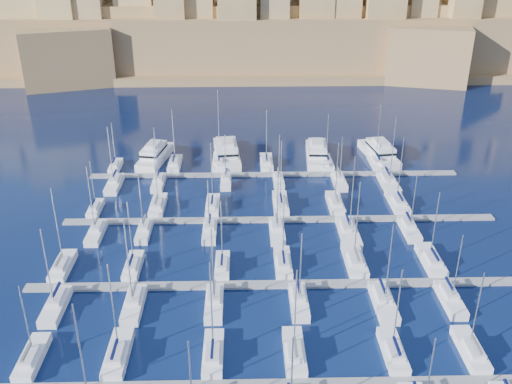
{
  "coord_description": "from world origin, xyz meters",
  "views": [
    {
      "loc": [
        -7.0,
        -88.01,
        52.82
      ],
      "look_at": [
        -4.77,
        6.0,
        8.13
      ],
      "focal_mm": 40.0,
      "sensor_mm": 36.0,
      "label": 1
    }
  ],
  "objects_px": {
    "sailboat_4": "(393,352)",
    "motor_yacht_a": "(155,155)",
    "sailboat_2": "(213,354)",
    "motor_yacht_d": "(379,152)",
    "motor_yacht_c": "(317,153)",
    "sailboat_0": "(32,358)",
    "motor_yacht_b": "(227,152)"
  },
  "relations": [
    {
      "from": "sailboat_2",
      "to": "sailboat_4",
      "type": "relative_size",
      "value": 1.1
    },
    {
      "from": "sailboat_2",
      "to": "motor_yacht_a",
      "type": "bearing_deg",
      "value": 103.86
    },
    {
      "from": "sailboat_4",
      "to": "motor_yacht_b",
      "type": "bearing_deg",
      "value": 108.51
    },
    {
      "from": "sailboat_2",
      "to": "motor_yacht_b",
      "type": "height_order",
      "value": "sailboat_2"
    },
    {
      "from": "motor_yacht_a",
      "to": "motor_yacht_d",
      "type": "xyz_separation_m",
      "value": [
        54.93,
        0.44,
        -0.0
      ]
    },
    {
      "from": "motor_yacht_b",
      "to": "motor_yacht_d",
      "type": "xyz_separation_m",
      "value": [
        37.46,
        -0.95,
        -0.0
      ]
    },
    {
      "from": "sailboat_4",
      "to": "motor_yacht_b",
      "type": "distance_m",
      "value": 75.27
    },
    {
      "from": "sailboat_0",
      "to": "motor_yacht_b",
      "type": "distance_m",
      "value": 75.38
    },
    {
      "from": "sailboat_4",
      "to": "motor_yacht_d",
      "type": "bearing_deg",
      "value": 79.09
    },
    {
      "from": "motor_yacht_a",
      "to": "sailboat_4",
      "type": "bearing_deg",
      "value": -59.42
    },
    {
      "from": "motor_yacht_b",
      "to": "motor_yacht_a",
      "type": "bearing_deg",
      "value": -175.47
    },
    {
      "from": "sailboat_0",
      "to": "motor_yacht_b",
      "type": "xyz_separation_m",
      "value": [
        24.16,
        71.4,
        1.0
      ]
    },
    {
      "from": "motor_yacht_a",
      "to": "sailboat_2",
      "type": "bearing_deg",
      "value": -76.14
    },
    {
      "from": "motor_yacht_c",
      "to": "motor_yacht_d",
      "type": "height_order",
      "value": "same"
    },
    {
      "from": "motor_yacht_a",
      "to": "motor_yacht_b",
      "type": "xyz_separation_m",
      "value": [
        17.46,
        1.39,
        0.0
      ]
    },
    {
      "from": "motor_yacht_a",
      "to": "motor_yacht_c",
      "type": "xyz_separation_m",
      "value": [
        39.53,
        0.22,
        -0.0
      ]
    },
    {
      "from": "sailboat_2",
      "to": "motor_yacht_c",
      "type": "bearing_deg",
      "value": 72.37
    },
    {
      "from": "sailboat_2",
      "to": "motor_yacht_d",
      "type": "distance_m",
      "value": 79.82
    },
    {
      "from": "sailboat_0",
      "to": "motor_yacht_d",
      "type": "distance_m",
      "value": 93.6
    },
    {
      "from": "sailboat_2",
      "to": "motor_yacht_a",
      "type": "distance_m",
      "value": 72.02
    },
    {
      "from": "sailboat_4",
      "to": "motor_yacht_c",
      "type": "bearing_deg",
      "value": 91.49
    },
    {
      "from": "motor_yacht_b",
      "to": "motor_yacht_c",
      "type": "distance_m",
      "value": 22.1
    },
    {
      "from": "sailboat_2",
      "to": "motor_yacht_d",
      "type": "xyz_separation_m",
      "value": [
        37.68,
        70.36,
        0.97
      ]
    },
    {
      "from": "motor_yacht_d",
      "to": "motor_yacht_b",
      "type": "bearing_deg",
      "value": 178.55
    },
    {
      "from": "sailboat_4",
      "to": "motor_yacht_a",
      "type": "height_order",
      "value": "sailboat_4"
    },
    {
      "from": "sailboat_4",
      "to": "motor_yacht_a",
      "type": "bearing_deg",
      "value": 120.58
    },
    {
      "from": "sailboat_0",
      "to": "motor_yacht_b",
      "type": "bearing_deg",
      "value": 71.31
    },
    {
      "from": "sailboat_2",
      "to": "motor_yacht_d",
      "type": "bearing_deg",
      "value": 61.83
    },
    {
      "from": "sailboat_4",
      "to": "motor_yacht_d",
      "type": "relative_size",
      "value": 0.78
    },
    {
      "from": "motor_yacht_c",
      "to": "sailboat_4",
      "type": "bearing_deg",
      "value": -88.51
    },
    {
      "from": "motor_yacht_d",
      "to": "sailboat_2",
      "type": "bearing_deg",
      "value": -118.17
    },
    {
      "from": "motor_yacht_a",
      "to": "sailboat_0",
      "type": "bearing_deg",
      "value": -95.46
    }
  ]
}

